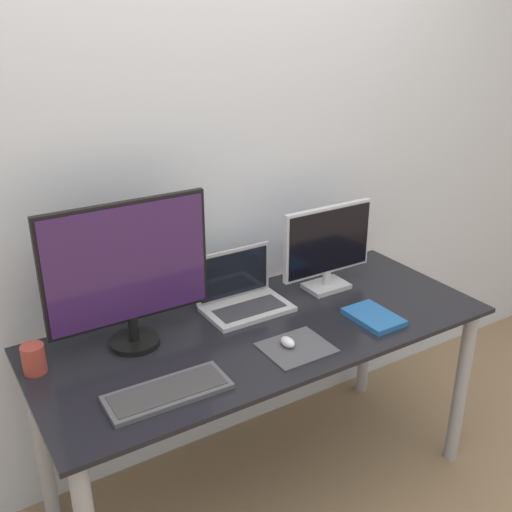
# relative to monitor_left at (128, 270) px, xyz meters

# --- Properties ---
(wall_back) EXTENTS (7.00, 0.05, 2.50)m
(wall_back) POSITION_rel_monitor_left_xyz_m (0.46, 0.28, 0.18)
(wall_back) COLOR silver
(wall_back) RESTS_ON ground_plane
(desk) EXTENTS (1.74, 0.73, 0.77)m
(desk) POSITION_rel_monitor_left_xyz_m (0.46, -0.15, -0.42)
(desk) COLOR black
(desk) RESTS_ON ground_plane
(monitor_left) EXTENTS (0.59, 0.18, 0.54)m
(monitor_left) POSITION_rel_monitor_left_xyz_m (0.00, 0.00, 0.00)
(monitor_left) COLOR black
(monitor_left) RESTS_ON desk
(monitor_right) EXTENTS (0.43, 0.13, 0.37)m
(monitor_right) POSITION_rel_monitor_left_xyz_m (0.87, 0.00, -0.10)
(monitor_right) COLOR #B2B2B7
(monitor_right) RESTS_ON desk
(laptop) EXTENTS (0.34, 0.22, 0.23)m
(laptop) POSITION_rel_monitor_left_xyz_m (0.47, 0.04, -0.23)
(laptop) COLOR #ADADB2
(laptop) RESTS_ON desk
(keyboard) EXTENTS (0.40, 0.17, 0.02)m
(keyboard) POSITION_rel_monitor_left_xyz_m (-0.02, -0.34, -0.28)
(keyboard) COLOR #4C4C51
(keyboard) RESTS_ON desk
(mousepad) EXTENTS (0.24, 0.21, 0.00)m
(mousepad) POSITION_rel_monitor_left_xyz_m (0.48, -0.33, -0.29)
(mousepad) COLOR #47474C
(mousepad) RESTS_ON desk
(mouse) EXTENTS (0.04, 0.07, 0.03)m
(mouse) POSITION_rel_monitor_left_xyz_m (0.46, -0.31, -0.27)
(mouse) COLOR silver
(mouse) RESTS_ON mousepad
(book) EXTENTS (0.15, 0.22, 0.02)m
(book) POSITION_rel_monitor_left_xyz_m (0.85, -0.32, -0.28)
(book) COLOR #235B9E
(book) RESTS_ON desk
(mug) EXTENTS (0.08, 0.08, 0.10)m
(mug) POSITION_rel_monitor_left_xyz_m (-0.35, 0.01, -0.24)
(mug) COLOR #99382D
(mug) RESTS_ON desk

